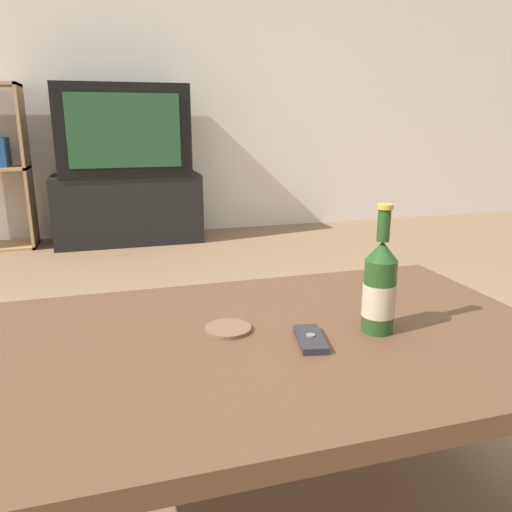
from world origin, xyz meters
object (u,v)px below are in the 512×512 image
tv_stand (129,208)px  beer_bottle (380,288)px  television (123,130)px  cell_phone (310,339)px

tv_stand → beer_bottle: (0.40, -2.79, 0.27)m
tv_stand → television: bearing=-90.0°
beer_bottle → cell_phone: beer_bottle is taller
tv_stand → cell_phone: 2.82m
beer_bottle → cell_phone: 0.18m
tv_stand → television: 0.54m
television → tv_stand: bearing=90.0°
tv_stand → beer_bottle: beer_bottle is taller
television → cell_phone: television is taller
tv_stand → television: size_ratio=1.16×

